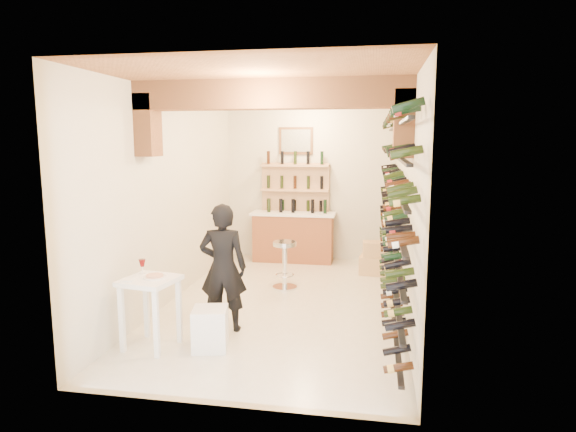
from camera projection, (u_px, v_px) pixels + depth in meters
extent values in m
plane|color=beige|center=(285.00, 303.00, 7.51)|extent=(6.00, 6.00, 0.00)
cube|color=beige|center=(310.00, 182.00, 10.18)|extent=(3.50, 0.02, 3.20)
cube|color=beige|center=(224.00, 239.00, 4.34)|extent=(3.50, 0.02, 3.20)
cube|color=beige|center=(173.00, 197.00, 7.56)|extent=(0.02, 6.00, 3.20)
cube|color=beige|center=(406.00, 202.00, 6.96)|extent=(0.02, 6.00, 3.20)
cube|color=#9C6037|center=(284.00, 88.00, 7.02)|extent=(3.50, 6.00, 0.02)
cube|color=#A16138|center=(270.00, 94.00, 6.07)|extent=(3.50, 0.35, 0.36)
cube|color=#A16138|center=(148.00, 126.00, 6.40)|extent=(0.24, 0.35, 0.80)
cube|color=#A16138|center=(404.00, 124.00, 5.85)|extent=(0.24, 0.35, 0.80)
cube|color=black|center=(391.00, 293.00, 7.20)|extent=(0.06, 5.70, 0.03)
cube|color=black|center=(392.00, 266.00, 7.14)|extent=(0.06, 5.70, 0.03)
cube|color=black|center=(393.00, 239.00, 7.07)|extent=(0.06, 5.70, 0.03)
cube|color=black|center=(394.00, 212.00, 7.01)|extent=(0.06, 5.70, 0.03)
cube|color=black|center=(395.00, 184.00, 6.95)|extent=(0.06, 5.70, 0.03)
cube|color=black|center=(396.00, 155.00, 6.89)|extent=(0.06, 5.70, 0.03)
cube|color=black|center=(397.00, 126.00, 6.83)|extent=(0.06, 5.70, 0.03)
cube|color=brown|center=(293.00, 238.00, 10.06)|extent=(1.60, 0.55, 0.96)
cube|color=white|center=(293.00, 214.00, 9.99)|extent=(1.70, 0.62, 0.05)
cube|color=tan|center=(295.00, 211.00, 10.25)|extent=(1.40, 0.10, 2.00)
cube|color=tan|center=(295.00, 238.00, 10.23)|extent=(1.40, 0.28, 0.04)
cube|color=tan|center=(295.00, 214.00, 10.16)|extent=(1.40, 0.28, 0.04)
cube|color=tan|center=(295.00, 190.00, 10.08)|extent=(1.40, 0.28, 0.04)
cube|color=tan|center=(295.00, 166.00, 10.00)|extent=(1.40, 0.28, 0.04)
cube|color=brown|center=(296.00, 141.00, 10.07)|extent=(0.70, 0.04, 0.55)
cube|color=#99998C|center=(296.00, 141.00, 10.05)|extent=(0.60, 0.01, 0.45)
cube|color=white|center=(150.00, 280.00, 5.80)|extent=(0.68, 0.68, 0.06)
cube|color=white|center=(122.00, 319.00, 5.72)|extent=(0.06, 0.06, 0.79)
cube|color=white|center=(156.00, 324.00, 5.56)|extent=(0.06, 0.06, 0.79)
cube|color=white|center=(146.00, 306.00, 6.16)|extent=(0.06, 0.06, 0.79)
cube|color=white|center=(179.00, 311.00, 6.00)|extent=(0.06, 0.06, 0.79)
cylinder|color=white|center=(155.00, 277.00, 5.80)|extent=(0.27, 0.27, 0.02)
cylinder|color=#BF7266|center=(155.00, 276.00, 5.80)|extent=(0.20, 0.20, 0.02)
cube|color=white|center=(128.00, 280.00, 5.69)|extent=(0.16, 0.16, 0.02)
cylinder|color=white|center=(143.00, 274.00, 5.98)|extent=(0.08, 0.08, 0.00)
cylinder|color=white|center=(142.00, 269.00, 5.98)|extent=(0.01, 0.01, 0.10)
cone|color=#500608|center=(142.00, 263.00, 5.96)|extent=(0.08, 0.08, 0.09)
cube|color=white|center=(210.00, 329.00, 5.83)|extent=(0.47, 0.47, 0.50)
imported|color=black|center=(223.00, 268.00, 6.33)|extent=(0.66, 0.48, 1.67)
cylinder|color=silver|center=(285.00, 287.00, 8.26)|extent=(0.41, 0.41, 0.03)
cylinder|color=silver|center=(285.00, 266.00, 8.20)|extent=(0.08, 0.08, 0.72)
cylinder|color=silver|center=(285.00, 244.00, 8.14)|extent=(0.39, 0.39, 0.07)
torus|color=silver|center=(285.00, 275.00, 8.22)|extent=(0.31, 0.31, 0.02)
cube|color=tan|center=(375.00, 265.00, 9.11)|extent=(0.61, 0.46, 0.34)
cube|color=tan|center=(376.00, 249.00, 9.06)|extent=(0.48, 0.35, 0.27)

